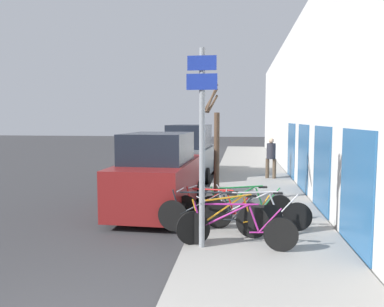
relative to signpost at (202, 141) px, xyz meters
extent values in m
plane|color=#333335|center=(-1.36, 7.64, -2.20)|extent=(80.00, 80.00, 0.00)
cube|color=gray|center=(1.24, 10.44, -2.12)|extent=(3.20, 32.00, 0.15)
cube|color=silver|center=(2.99, 10.44, 1.05)|extent=(0.20, 32.00, 6.50)
cube|color=#26598C|center=(2.87, 0.28, -0.91)|extent=(0.03, 1.95, 2.26)
cube|color=#26598C|center=(2.87, 3.26, -0.91)|extent=(0.03, 1.95, 2.26)
cube|color=#26598C|center=(2.87, 6.24, -0.91)|extent=(0.03, 1.95, 2.26)
cube|color=#26598C|center=(2.87, 9.22, -0.91)|extent=(0.03, 1.95, 2.26)
cylinder|color=gray|center=(0.00, 0.01, -0.17)|extent=(0.11, 0.11, 3.75)
cube|color=navy|center=(0.00, -0.06, 1.43)|extent=(0.54, 0.02, 0.27)
cube|color=navy|center=(0.00, -0.06, 1.09)|extent=(0.57, 0.02, 0.29)
cylinder|color=black|center=(-0.17, 0.13, -1.73)|extent=(0.64, 0.11, 0.64)
cylinder|color=black|center=(1.48, -0.07, -1.73)|extent=(0.64, 0.11, 0.64)
cylinder|color=#8C1E72|center=(0.45, 0.05, -1.43)|extent=(0.93, 0.14, 0.53)
cylinder|color=#8C1E72|center=(0.53, 0.04, -1.21)|extent=(1.07, 0.16, 0.08)
cylinder|color=#8C1E72|center=(0.98, -0.01, -1.45)|extent=(0.20, 0.06, 0.46)
cylinder|color=#8C1E72|center=(1.19, -0.03, -1.70)|extent=(0.58, 0.10, 0.08)
cylinder|color=#8C1E72|center=(1.27, -0.04, -1.48)|extent=(0.44, 0.08, 0.51)
cylinder|color=#8C1E72|center=(-0.08, 0.12, -1.45)|extent=(0.20, 0.06, 0.55)
cube|color=black|center=(1.07, -0.02, -1.21)|extent=(0.21, 0.10, 0.04)
cylinder|color=#99999E|center=(0.00, 0.11, -1.18)|extent=(0.08, 0.44, 0.02)
cylinder|color=black|center=(-0.19, 0.11, -1.71)|extent=(0.61, 0.34, 0.67)
cylinder|color=black|center=(1.33, 0.90, -1.71)|extent=(0.61, 0.34, 0.67)
cylinder|color=orange|center=(0.38, 0.40, -1.40)|extent=(0.87, 0.48, 0.55)
cylinder|color=orange|center=(0.45, 0.44, -1.17)|extent=(1.01, 0.55, 0.09)
cylinder|color=orange|center=(0.87, 0.66, -1.43)|extent=(0.20, 0.13, 0.48)
cylinder|color=orange|center=(1.06, 0.76, -1.69)|extent=(0.55, 0.30, 0.08)
cylinder|color=orange|center=(1.14, 0.80, -1.45)|extent=(0.41, 0.23, 0.54)
cylinder|color=orange|center=(-0.12, 0.15, -1.43)|extent=(0.19, 0.12, 0.58)
cube|color=black|center=(0.95, 0.70, -1.17)|extent=(0.21, 0.16, 0.04)
cylinder|color=#99999E|center=(-0.04, 0.19, -1.14)|extent=(0.22, 0.40, 0.02)
cylinder|color=black|center=(-0.73, 0.94, -1.70)|extent=(0.68, 0.14, 0.69)
cylinder|color=black|center=(0.98, 0.66, -1.70)|extent=(0.68, 0.14, 0.69)
cylinder|color=black|center=(-0.09, 0.83, -1.39)|extent=(0.97, 0.19, 0.56)
cylinder|color=black|center=(-0.01, 0.82, -1.15)|extent=(1.12, 0.22, 0.09)
cylinder|color=black|center=(0.47, 0.74, -1.41)|extent=(0.21, 0.07, 0.49)
cylinder|color=black|center=(0.68, 0.71, -1.68)|extent=(0.61, 0.13, 0.08)
cylinder|color=black|center=(0.77, 0.69, -1.44)|extent=(0.45, 0.10, 0.55)
cylinder|color=black|center=(-0.65, 0.92, -1.41)|extent=(0.21, 0.06, 0.59)
cube|color=black|center=(0.55, 0.73, -1.15)|extent=(0.21, 0.11, 0.04)
cylinder|color=#99999E|center=(-0.56, 0.91, -1.12)|extent=(0.09, 0.44, 0.02)
cylinder|color=black|center=(0.24, 1.26, -1.73)|extent=(0.64, 0.04, 0.64)
cylinder|color=black|center=(1.97, 1.28, -1.73)|extent=(0.64, 0.04, 0.64)
cylinder|color=#B7B7BC|center=(0.89, 1.27, -1.43)|extent=(0.97, 0.04, 0.53)
cylinder|color=#B7B7BC|center=(0.98, 1.27, -1.21)|extent=(1.13, 0.04, 0.08)
cylinder|color=#B7B7BC|center=(1.46, 1.27, -1.46)|extent=(0.21, 0.04, 0.46)
cylinder|color=#B7B7BC|center=(1.67, 1.27, -1.70)|extent=(0.61, 0.03, 0.08)
cylinder|color=#B7B7BC|center=(1.76, 1.27, -1.48)|extent=(0.45, 0.03, 0.51)
cylinder|color=#B7B7BC|center=(0.33, 1.26, -1.46)|extent=(0.20, 0.03, 0.55)
cube|color=black|center=(1.54, 1.27, -1.21)|extent=(0.20, 0.08, 0.04)
cylinder|color=#99999E|center=(0.42, 1.26, -1.19)|extent=(0.03, 0.44, 0.02)
cylinder|color=black|center=(-0.54, 1.73, -1.73)|extent=(0.61, 0.25, 0.63)
cylinder|color=black|center=(0.95, 1.18, -1.73)|extent=(0.61, 0.25, 0.63)
cylinder|color=red|center=(0.02, 1.52, -1.43)|extent=(0.85, 0.34, 0.52)
cylinder|color=red|center=(0.10, 1.50, -1.21)|extent=(0.98, 0.39, 0.08)
cylinder|color=red|center=(0.51, 1.35, -1.46)|extent=(0.19, 0.10, 0.46)
cylinder|color=red|center=(0.69, 1.28, -1.70)|extent=(0.53, 0.22, 0.08)
cylinder|color=red|center=(0.77, 1.25, -1.48)|extent=(0.40, 0.17, 0.51)
cylinder|color=red|center=(-0.46, 1.70, -1.46)|extent=(0.19, 0.10, 0.55)
cube|color=black|center=(0.58, 1.32, -1.22)|extent=(0.22, 0.14, 0.04)
cylinder|color=#99999E|center=(-0.39, 1.67, -1.19)|extent=(0.17, 0.42, 0.02)
cylinder|color=black|center=(0.04, 1.73, -1.73)|extent=(0.64, 0.15, 0.64)
cylinder|color=black|center=(1.67, 2.03, -1.73)|extent=(0.64, 0.15, 0.64)
cylinder|color=#197233|center=(0.65, 1.84, -1.43)|extent=(0.92, 0.20, 0.53)
cylinder|color=#197233|center=(0.73, 1.86, -1.21)|extent=(1.07, 0.23, 0.08)
cylinder|color=#197233|center=(1.18, 1.94, -1.45)|extent=(0.20, 0.07, 0.46)
cylinder|color=#197233|center=(1.38, 1.98, -1.70)|extent=(0.58, 0.13, 0.08)
cylinder|color=#197233|center=(1.46, 1.99, -1.48)|extent=(0.43, 0.11, 0.51)
cylinder|color=#197233|center=(0.12, 1.75, -1.45)|extent=(0.20, 0.07, 0.55)
cube|color=black|center=(1.26, 1.96, -1.21)|extent=(0.21, 0.12, 0.04)
cylinder|color=#99999E|center=(0.20, 1.76, -1.18)|extent=(0.10, 0.44, 0.02)
cube|color=maroon|center=(-1.53, 3.27, -1.40)|extent=(1.97, 4.45, 1.24)
cube|color=black|center=(-1.53, 3.10, -0.38)|extent=(1.72, 2.34, 0.80)
cylinder|color=black|center=(-2.39, 4.66, -1.87)|extent=(0.24, 0.65, 0.65)
cylinder|color=black|center=(-0.57, 4.60, -1.87)|extent=(0.24, 0.65, 0.65)
cylinder|color=black|center=(-2.48, 1.94, -1.87)|extent=(0.24, 0.65, 0.65)
cylinder|color=black|center=(-0.66, 1.88, -1.87)|extent=(0.24, 0.65, 0.65)
cube|color=#51565B|center=(-1.46, 9.33, -1.43)|extent=(2.04, 4.68, 1.17)
cube|color=black|center=(-1.46, 9.14, -0.35)|extent=(1.75, 2.47, 0.99)
cylinder|color=black|center=(-2.29, 10.80, -1.87)|extent=(0.25, 0.66, 0.65)
cylinder|color=black|center=(-0.48, 10.71, -1.87)|extent=(0.25, 0.66, 0.65)
cylinder|color=black|center=(-2.43, 7.95, -1.87)|extent=(0.25, 0.66, 0.65)
cylinder|color=black|center=(-0.62, 7.86, -1.87)|extent=(0.25, 0.66, 0.65)
cylinder|color=#4C3D2D|center=(2.13, 8.66, -1.64)|extent=(0.15, 0.15, 0.81)
cylinder|color=#4C3D2D|center=(1.85, 8.73, -1.64)|extent=(0.15, 0.15, 0.81)
cylinder|color=#26262D|center=(1.99, 8.70, -0.92)|extent=(0.37, 0.37, 0.64)
sphere|color=tan|center=(1.99, 8.70, -0.49)|extent=(0.22, 0.22, 0.22)
cylinder|color=#4C3828|center=(0.04, 3.83, -0.73)|extent=(0.16, 0.16, 2.63)
cylinder|color=#4C3828|center=(-0.07, 3.37, 0.98)|extent=(0.30, 0.98, 0.84)
cylinder|color=#4C3828|center=(-0.13, 3.62, 0.93)|extent=(0.42, 0.50, 0.71)
cylinder|color=#4C3828|center=(-0.05, 3.40, 0.83)|extent=(0.25, 0.90, 0.53)
camera|label=1|loc=(0.70, -6.96, 0.41)|focal=35.00mm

